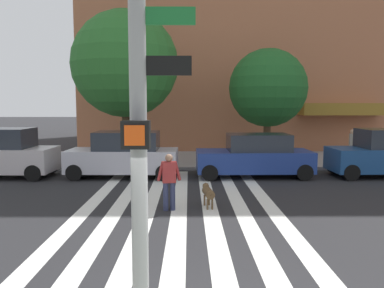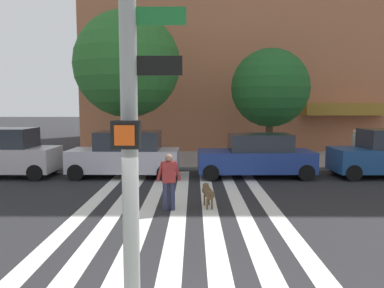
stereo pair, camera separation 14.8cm
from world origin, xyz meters
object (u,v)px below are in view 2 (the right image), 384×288
(traffic_light_pole, at_px, (128,58))
(pedestrian_bystander, at_px, (355,144))
(parked_car_third_in_line, at_px, (256,156))
(pedestrian_dog_walker, at_px, (169,179))
(parked_car_near_curb, at_px, (5,154))
(street_tree_middle, at_px, (270,88))
(parked_car_behind_first, at_px, (126,155))
(street_tree_nearest, at_px, (127,64))
(dog_on_leash, at_px, (208,192))

(traffic_light_pole, height_order, pedestrian_bystander, traffic_light_pole)
(parked_car_third_in_line, bearing_deg, traffic_light_pole, -105.37)
(pedestrian_dog_walker, bearing_deg, parked_car_third_in_line, 56.90)
(parked_car_near_curb, relative_size, pedestrian_dog_walker, 2.66)
(street_tree_middle, height_order, pedestrian_bystander, street_tree_middle)
(pedestrian_dog_walker, bearing_deg, street_tree_middle, 62.60)
(street_tree_middle, distance_m, pedestrian_bystander, 5.03)
(parked_car_behind_first, bearing_deg, street_tree_nearest, 96.98)
(street_tree_nearest, height_order, pedestrian_dog_walker, street_tree_nearest)
(parked_car_near_curb, xyz_separation_m, pedestrian_dog_walker, (7.22, -5.11, -0.03))
(parked_car_third_in_line, xyz_separation_m, street_tree_nearest, (-5.81, 2.69, 4.06))
(parked_car_near_curb, bearing_deg, pedestrian_dog_walker, -35.29)
(street_tree_nearest, bearing_deg, parked_car_third_in_line, -24.83)
(traffic_light_pole, bearing_deg, dog_on_leash, 81.41)
(traffic_light_pole, relative_size, dog_on_leash, 5.29)
(parked_car_behind_first, distance_m, street_tree_middle, 8.25)
(street_tree_nearest, height_order, pedestrian_bystander, street_tree_nearest)
(pedestrian_bystander, bearing_deg, parked_car_near_curb, -168.94)
(pedestrian_dog_walker, bearing_deg, parked_car_near_curb, 144.71)
(parked_car_third_in_line, relative_size, pedestrian_dog_walker, 2.93)
(traffic_light_pole, xyz_separation_m, street_tree_nearest, (-2.53, 14.63, 1.41))
(parked_car_third_in_line, distance_m, pedestrian_dog_walker, 6.10)
(traffic_light_pole, height_order, pedestrian_dog_walker, traffic_light_pole)
(parked_car_near_curb, distance_m, parked_car_third_in_line, 10.55)
(parked_car_near_curb, height_order, pedestrian_bystander, parked_car_near_curb)
(parked_car_third_in_line, bearing_deg, pedestrian_bystander, 29.96)
(parked_car_third_in_line, relative_size, dog_on_leash, 4.38)
(traffic_light_pole, distance_m, parked_car_behind_first, 12.41)
(traffic_light_pole, xyz_separation_m, parked_car_third_in_line, (3.28, 11.94, -2.65))
(parked_car_behind_first, distance_m, dog_on_leash, 5.80)
(traffic_light_pole, height_order, dog_on_leash, traffic_light_pole)
(parked_car_near_curb, height_order, pedestrian_dog_walker, parked_car_near_curb)
(parked_car_behind_first, distance_m, parked_car_third_in_line, 5.48)
(parked_car_behind_first, bearing_deg, parked_car_near_curb, 180.00)
(parked_car_near_curb, bearing_deg, parked_car_behind_first, -0.00)
(parked_car_near_curb, xyz_separation_m, dog_on_leash, (8.35, -4.75, -0.51))
(parked_car_third_in_line, bearing_deg, pedestrian_dog_walker, -123.10)
(parked_car_third_in_line, bearing_deg, street_tree_middle, 71.42)
(traffic_light_pole, bearing_deg, pedestrian_dog_walker, 90.41)
(pedestrian_bystander, bearing_deg, traffic_light_pole, -119.99)
(street_tree_middle, relative_size, pedestrian_dog_walker, 3.48)
(parked_car_behind_first, bearing_deg, pedestrian_dog_walker, -67.17)
(street_tree_nearest, bearing_deg, dog_on_leash, -64.09)
(street_tree_nearest, xyz_separation_m, street_tree_middle, (7.07, 1.05, -1.08))
(street_tree_nearest, relative_size, street_tree_middle, 1.29)
(traffic_light_pole, height_order, parked_car_third_in_line, traffic_light_pole)
(street_tree_middle, bearing_deg, parked_car_behind_first, -150.95)
(parked_car_near_curb, distance_m, parked_car_behind_first, 5.07)
(parked_car_near_curb, bearing_deg, traffic_light_pole, -58.67)
(street_tree_middle, xyz_separation_m, pedestrian_bystander, (4.15, -0.62, -2.78))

